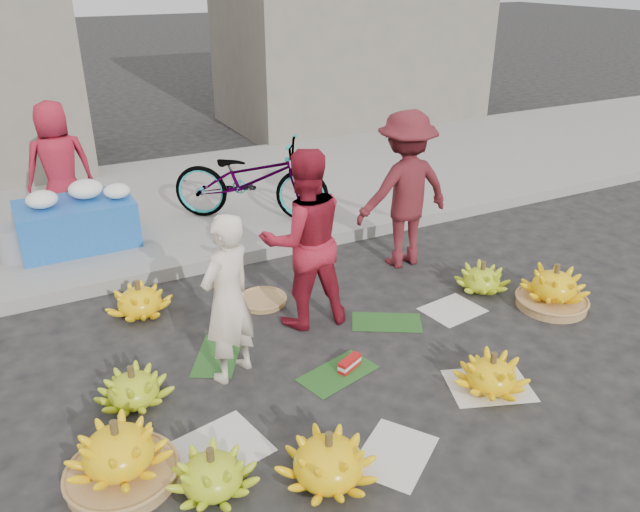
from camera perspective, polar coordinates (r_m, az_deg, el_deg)
name	(u,v)px	position (r m, az deg, el deg)	size (l,w,h in m)	color
ground	(337,358)	(5.43, 1.56, -9.31)	(80.00, 80.00, 0.00)	black
curb	(245,254)	(7.15, -6.92, 0.19)	(40.00, 0.25, 0.15)	gray
sidewalk	(191,199)	(9.01, -11.70, 5.14)	(40.00, 4.00, 0.12)	gray
newspaper_scatter	(388,412)	(4.89, 6.19, -13.98)	(3.20, 1.80, 0.00)	silver
banana_leaves	(316,349)	(5.54, -0.36, -8.51)	(2.00, 1.00, 0.00)	#1B4B19
banana_bunch_0	(119,455)	(4.40, -17.91, -16.95)	(0.72, 0.72, 0.48)	#996D40
banana_bunch_1	(212,473)	(4.24, -9.84, -18.97)	(0.60, 0.60, 0.35)	#8CB119
banana_bunch_2	(329,460)	(4.22, 0.81, -18.17)	(0.85, 0.85, 0.40)	yellow
banana_bunch_3	(492,374)	(5.17, 15.42, -10.34)	(0.58, 0.58, 0.34)	yellow
banana_bunch_4	(554,289)	(6.50, 20.59, -2.82)	(0.75, 0.75, 0.46)	#996D40
banana_bunch_5	(482,278)	(6.62, 14.57, -1.99)	(0.53, 0.53, 0.33)	#8CB119
banana_bunch_6	(133,388)	(5.06, -16.70, -11.47)	(0.63, 0.63, 0.34)	#8CB119
banana_bunch_7	(139,300)	(6.21, -16.19, -3.89)	(0.59, 0.59, 0.36)	yellow
basket_spare	(262,301)	(6.26, -5.28, -4.08)	(0.46, 0.46, 0.05)	#996D40
incense_stack	(350,363)	(5.28, 2.72, -9.77)	(0.24, 0.08, 0.10)	#B51314
vendor_cream	(228,299)	(4.92, -8.45, -3.90)	(0.52, 0.34, 1.42)	silver
vendor_red	(304,240)	(5.57, -1.47, 1.51)	(0.81, 0.63, 1.67)	#AF1B2C
man_striped	(405,190)	(6.81, 7.76, 5.98)	(1.11, 0.64, 1.72)	maroon
flower_table	(77,220)	(7.62, -21.32, 3.05)	(1.27, 0.81, 0.73)	#1A53AB
grey_bucket	(13,244)	(7.55, -26.26, 1.01)	(0.34, 0.34, 0.39)	gray
flower_vendor	(59,167)	(8.05, -22.75, 7.54)	(0.76, 0.49, 1.55)	#AF1B2C
bicycle	(251,179)	(7.88, -6.34, 7.01)	(1.96, 0.68, 1.03)	gray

